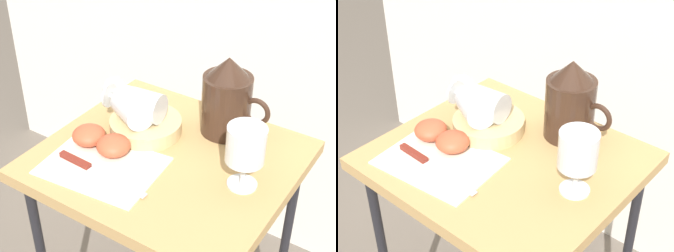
# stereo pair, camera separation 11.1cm
# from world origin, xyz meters

# --- Properties ---
(table) EXTENTS (0.56, 0.50, 0.70)m
(table) POSITION_xyz_m (0.00, 0.00, 0.63)
(table) COLOR tan
(table) RESTS_ON ground_plane
(linen_napkin) EXTENTS (0.27, 0.22, 0.00)m
(linen_napkin) POSITION_xyz_m (-0.10, -0.11, 0.71)
(linen_napkin) COLOR silver
(linen_napkin) RESTS_ON table
(basket_tray) EXTENTS (0.17, 0.17, 0.03)m
(basket_tray) POSITION_xyz_m (-0.10, 0.05, 0.72)
(basket_tray) COLOR tan
(basket_tray) RESTS_ON table
(pitcher) EXTENTS (0.17, 0.12, 0.20)m
(pitcher) POSITION_xyz_m (0.06, 0.16, 0.78)
(pitcher) COLOR #382319
(pitcher) RESTS_ON table
(wine_glass_upright) EXTENTS (0.08, 0.08, 0.14)m
(wine_glass_upright) POSITION_xyz_m (0.19, -0.00, 0.80)
(wine_glass_upright) COLOR silver
(wine_glass_upright) RESTS_ON table
(wine_glass_tipped_near) EXTENTS (0.15, 0.08, 0.07)m
(wine_glass_tipped_near) POSITION_xyz_m (-0.10, 0.05, 0.78)
(wine_glass_tipped_near) COLOR silver
(wine_glass_tipped_near) RESTS_ON basket_tray
(wine_glass_tipped_far) EXTENTS (0.17, 0.13, 0.07)m
(wine_glass_tipped_far) POSITION_xyz_m (-0.12, 0.03, 0.78)
(wine_glass_tipped_far) COLOR silver
(wine_glass_tipped_far) RESTS_ON basket_tray
(apple_half_left) EXTENTS (0.08, 0.08, 0.04)m
(apple_half_left) POSITION_xyz_m (-0.18, -0.06, 0.73)
(apple_half_left) COLOR #C15133
(apple_half_left) RESTS_ON linen_napkin
(apple_half_right) EXTENTS (0.08, 0.08, 0.04)m
(apple_half_right) POSITION_xyz_m (-0.10, -0.06, 0.73)
(apple_half_right) COLOR #C15133
(apple_half_right) RESTS_ON linen_napkin
(knife) EXTENTS (0.24, 0.03, 0.01)m
(knife) POSITION_xyz_m (-0.11, -0.14, 0.71)
(knife) COLOR silver
(knife) RESTS_ON linen_napkin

